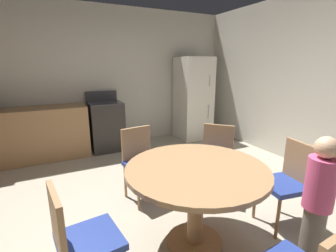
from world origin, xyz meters
name	(u,v)px	position (x,y,z in m)	size (l,w,h in m)	color
ground_plane	(178,226)	(0.00, 0.00, 0.00)	(14.00, 14.00, 0.00)	#A89E89
wall_back	(105,78)	(0.00, 3.06, 1.35)	(5.48, 0.12, 2.70)	beige
wall_right	(329,82)	(2.64, 0.28, 1.35)	(0.12, 5.56, 2.70)	beige
kitchen_counter	(26,135)	(-1.45, 2.66, 0.45)	(1.97, 0.60, 0.90)	#9E754C
oven_range	(106,126)	(-0.12, 2.67, 0.47)	(0.60, 0.60, 1.10)	#2D2B28
refrigerator	(193,98)	(1.79, 2.61, 0.88)	(0.68, 0.68, 1.76)	silver
dining_table	(196,183)	(0.03, -0.27, 0.60)	(1.22, 1.22, 0.76)	#9E754C
chair_north	(141,159)	(-0.12, 0.71, 0.50)	(0.46, 0.46, 0.87)	#9E754C
chair_east	(288,179)	(1.01, -0.44, 0.50)	(0.46, 0.46, 0.87)	#9E754C
chair_northeast	(216,155)	(0.76, 0.40, 0.50)	(0.57, 0.57, 0.87)	#9E754C
chair_west	(79,238)	(-0.96, -0.40, 0.50)	(0.45, 0.45, 0.87)	#9E754C
person_child	(318,199)	(0.78, -0.87, 0.58)	(0.31, 0.31, 1.09)	#665B51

